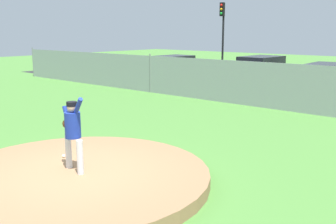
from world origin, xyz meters
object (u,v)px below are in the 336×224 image
Objects in this scene: pitcher_youth at (73,129)px; parked_car_burgundy at (328,81)px; parked_car_charcoal at (173,69)px; traffic_light_near at (223,26)px; parked_car_silver at (261,73)px; baseball at (64,156)px.

pitcher_youth is 14.29m from parked_car_burgundy.
traffic_light_near reaches higher than parked_car_charcoal.
parked_car_charcoal is at bearing -175.62° from parked_car_silver.
pitcher_youth reaches higher than parked_car_charcoal.
baseball is 13.97m from parked_car_burgundy.
pitcher_youth reaches higher than baseball.
parked_car_burgundy is 0.86× the size of traffic_light_near.
traffic_light_near reaches higher than pitcher_youth.
baseball is 16.43m from parked_car_charcoal.
pitcher_youth is 0.35× the size of parked_car_charcoal.
parked_car_charcoal is 0.90× the size of traffic_light_near.
parked_car_charcoal is 0.99× the size of parked_car_silver.
pitcher_youth is 21.23× the size of baseball.
baseball is 14.73m from parked_car_silver.
pitcher_youth is 17.22m from parked_car_charcoal.
traffic_light_near is at bearing 142.38° from parked_car_silver.
traffic_light_near reaches higher than parked_car_silver.
pitcher_youth is 0.37× the size of parked_car_burgundy.
pitcher_youth is at bearing -56.59° from parked_car_charcoal.
traffic_light_near is (-5.09, 3.92, 2.55)m from parked_car_silver.
traffic_light_near reaches higher than baseball.
traffic_light_near is at bearing 114.97° from pitcher_youth.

